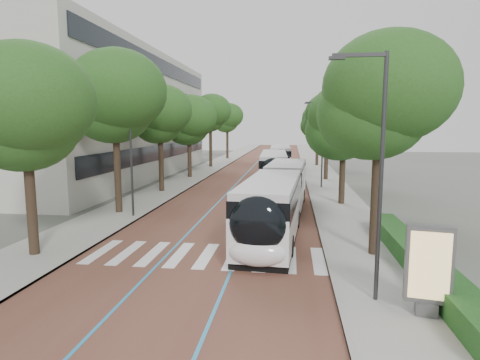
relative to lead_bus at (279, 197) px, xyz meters
name	(u,v)px	position (x,y,z in m)	size (l,w,h in m)	color
ground	(197,263)	(-3.24, -7.55, -1.63)	(160.00, 160.00, 0.00)	#51544C
road	(263,168)	(-3.24, 32.45, -1.62)	(11.00, 140.00, 0.02)	brown
sidewalk_left	(211,167)	(-10.74, 32.45, -1.57)	(4.00, 140.00, 0.12)	#9A9792
sidewalk_right	(317,168)	(4.26, 32.45, -1.57)	(4.00, 140.00, 0.12)	#9A9792
kerb_left	(224,167)	(-8.84, 32.45, -1.57)	(0.20, 140.00, 0.14)	gray
kerb_right	(303,168)	(2.36, 32.45, -1.57)	(0.20, 140.00, 0.14)	gray
zebra_crossing	(206,256)	(-3.04, -6.55, -1.60)	(10.55, 3.60, 0.01)	silver
lane_line_left	(252,168)	(-4.84, 32.45, -1.60)	(0.12, 126.00, 0.01)	teal
lane_line_right	(274,168)	(-1.64, 32.45, -1.60)	(0.12, 126.00, 0.01)	teal
office_building	(88,116)	(-22.71, 20.45, 5.37)	(18.11, 40.00, 14.00)	beige
hedge	(420,261)	(5.86, -7.55, -1.11)	(1.20, 14.00, 0.80)	#173E15
streetlight_near	(376,158)	(3.38, -10.55, 3.19)	(1.82, 0.20, 8.00)	#2E2E30
streetlight_far	(321,137)	(3.38, 14.45, 3.19)	(1.82, 0.20, 8.00)	#2E2E30
lamp_post_left	(131,154)	(-9.34, 0.45, 2.49)	(0.14, 0.14, 8.00)	#2E2E30
trees_left	(176,116)	(-10.74, 15.35, 5.25)	(6.31, 60.45, 10.17)	black
trees_right	(335,120)	(4.46, 13.07, 4.77)	(5.87, 47.44, 9.25)	black
lead_bus	(279,197)	(0.00, 0.00, 0.00)	(3.73, 18.52, 3.20)	black
bus_queued_0	(274,169)	(-1.03, 16.04, 0.00)	(2.99, 12.48, 3.20)	white
bus_queued_1	(280,158)	(-0.76, 29.71, 0.00)	(2.95, 12.48, 3.20)	white
ad_panel	(429,269)	(4.86, -11.49, -0.05)	(1.38, 0.62, 2.79)	#59595B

